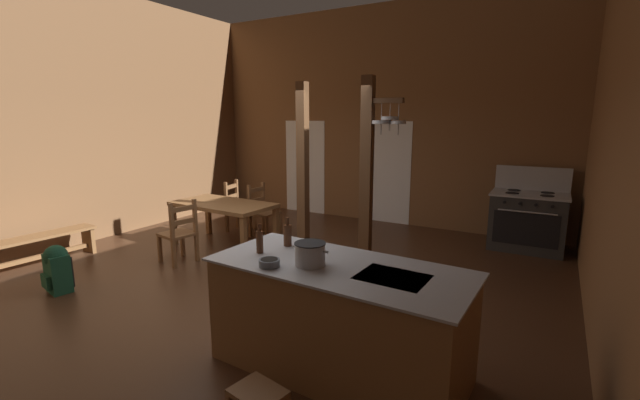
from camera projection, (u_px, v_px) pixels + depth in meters
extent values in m
cube|color=#422819|center=(248.00, 291.00, 5.31)|extent=(8.16, 8.95, 0.10)
cube|color=brown|center=(376.00, 117.00, 8.42)|extent=(8.16, 0.14, 4.27)
cube|color=brown|center=(61.00, 117.00, 6.70)|extent=(0.14, 8.95, 4.27)
cube|color=brown|center=(638.00, 116.00, 3.06)|extent=(0.14, 8.95, 4.27)
cube|color=white|center=(305.00, 167.00, 9.37)|extent=(1.00, 0.01, 2.05)
cube|color=white|center=(390.00, 173.00, 8.39)|extent=(0.84, 0.01, 2.05)
cube|color=brown|center=(338.00, 319.00, 3.50)|extent=(2.14, 1.00, 0.92)
cube|color=#A8AAB2|center=(339.00, 266.00, 3.41)|extent=(2.20, 1.06, 0.02)
cube|color=black|center=(393.00, 277.00, 3.16)|extent=(0.54, 0.42, 0.00)
cube|color=black|center=(360.00, 341.00, 3.93)|extent=(1.99, 0.13, 0.10)
cube|color=#2D2D2D|center=(527.00, 222.00, 6.78)|extent=(1.10, 0.76, 0.90)
cube|color=black|center=(525.00, 229.00, 6.45)|extent=(0.94, 0.01, 0.52)
cylinder|color=#A8AAB2|center=(527.00, 212.00, 6.38)|extent=(0.83, 0.03, 0.02)
cube|color=#A8AAB2|center=(530.00, 194.00, 6.69)|extent=(1.14, 0.80, 0.03)
cube|color=#A8AAB2|center=(532.00, 179.00, 6.95)|extent=(1.14, 0.04, 0.40)
cylinder|color=black|center=(547.00, 196.00, 6.43)|extent=(0.20, 0.20, 0.01)
cylinder|color=black|center=(512.00, 193.00, 6.67)|extent=(0.20, 0.20, 0.01)
cylinder|color=black|center=(548.00, 193.00, 6.69)|extent=(0.20, 0.20, 0.01)
cylinder|color=black|center=(514.00, 190.00, 6.93)|extent=(0.20, 0.20, 0.01)
cylinder|color=black|center=(552.00, 207.00, 6.20)|extent=(0.04, 0.03, 0.04)
cylinder|color=black|center=(536.00, 205.00, 6.31)|extent=(0.04, 0.03, 0.04)
cylinder|color=black|center=(520.00, 204.00, 6.42)|extent=(0.04, 0.03, 0.04)
cylinder|color=black|center=(504.00, 202.00, 6.52)|extent=(0.04, 0.03, 0.04)
cube|color=brown|center=(366.00, 183.00, 5.23)|extent=(0.15, 0.15, 2.62)
cube|color=brown|center=(383.00, 101.00, 4.96)|extent=(0.51, 0.12, 0.06)
cylinder|color=#A8AAB2|center=(382.00, 111.00, 4.99)|extent=(0.01, 0.01, 0.23)
cylinder|color=#A8AAB2|center=(381.00, 122.00, 5.01)|extent=(0.24, 0.24, 0.04)
cylinder|color=#A8AAB2|center=(381.00, 129.00, 5.03)|extent=(0.02, 0.02, 0.14)
cylinder|color=#A8AAB2|center=(390.00, 108.00, 4.94)|extent=(0.01, 0.01, 0.18)
cylinder|color=#A8AAB2|center=(390.00, 118.00, 4.96)|extent=(0.21, 0.21, 0.04)
cylinder|color=#A8AAB2|center=(390.00, 125.00, 4.98)|extent=(0.02, 0.02, 0.14)
cylinder|color=#A8AAB2|center=(399.00, 111.00, 4.90)|extent=(0.01, 0.01, 0.23)
cylinder|color=#A8AAB2|center=(398.00, 122.00, 4.92)|extent=(0.20, 0.20, 0.04)
cylinder|color=#A8AAB2|center=(398.00, 129.00, 4.94)|extent=(0.02, 0.02, 0.14)
cube|color=brown|center=(303.00, 174.00, 6.14)|extent=(0.14, 0.14, 2.62)
cube|color=brown|center=(258.00, 393.00, 2.84)|extent=(0.40, 0.34, 0.04)
cube|color=brown|center=(223.00, 204.00, 6.89)|extent=(1.74, 0.97, 0.06)
cube|color=brown|center=(208.00, 216.00, 7.70)|extent=(0.08, 0.08, 0.68)
cube|color=brown|center=(276.00, 227.00, 6.87)|extent=(0.08, 0.08, 0.68)
cube|color=brown|center=(174.00, 225.00, 7.05)|extent=(0.08, 0.08, 0.68)
cube|color=brown|center=(244.00, 239.00, 6.23)|extent=(0.08, 0.08, 0.68)
cube|color=brown|center=(177.00, 234.00, 6.16)|extent=(0.51, 0.51, 0.04)
cube|color=brown|center=(160.00, 249.00, 6.18)|extent=(0.06, 0.06, 0.41)
cube|color=brown|center=(183.00, 243.00, 6.47)|extent=(0.06, 0.06, 0.41)
cube|color=brown|center=(173.00, 236.00, 5.89)|extent=(0.06, 0.06, 0.95)
cube|color=brown|center=(196.00, 231.00, 6.18)|extent=(0.06, 0.06, 0.95)
cube|color=brown|center=(183.00, 209.00, 5.96)|extent=(0.10, 0.38, 0.07)
cube|color=brown|center=(184.00, 222.00, 6.00)|extent=(0.10, 0.38, 0.07)
cube|color=brown|center=(265.00, 213.00, 7.50)|extent=(0.46, 0.46, 0.04)
cube|color=brown|center=(280.00, 224.00, 7.60)|extent=(0.05, 0.05, 0.41)
cube|color=brown|center=(267.00, 229.00, 7.29)|extent=(0.05, 0.05, 0.41)
cube|color=brown|center=(264.00, 208.00, 7.75)|extent=(0.05, 0.05, 0.95)
cube|color=brown|center=(250.00, 211.00, 7.44)|extent=(0.05, 0.05, 0.95)
cube|color=brown|center=(256.00, 190.00, 7.52)|extent=(0.06, 0.38, 0.07)
cube|color=brown|center=(256.00, 200.00, 7.56)|extent=(0.06, 0.38, 0.07)
cube|color=brown|center=(241.00, 208.00, 7.89)|extent=(0.51, 0.51, 0.04)
cube|color=brown|center=(255.00, 219.00, 8.04)|extent=(0.06, 0.06, 0.41)
cube|color=brown|center=(245.00, 223.00, 7.69)|extent=(0.06, 0.06, 0.41)
cube|color=brown|center=(237.00, 204.00, 8.11)|extent=(0.06, 0.06, 0.95)
cube|color=brown|center=(226.00, 207.00, 7.76)|extent=(0.06, 0.06, 0.95)
cube|color=brown|center=(231.00, 187.00, 7.87)|extent=(0.10, 0.38, 0.07)
cube|color=brown|center=(231.00, 196.00, 7.91)|extent=(0.10, 0.38, 0.07)
cube|color=brown|center=(37.00, 237.00, 6.05)|extent=(0.47, 1.57, 0.04)
cube|color=brown|center=(89.00, 240.00, 6.67)|extent=(0.31, 0.08, 0.40)
cube|color=brown|center=(40.00, 257.00, 6.11)|extent=(0.16, 1.35, 0.06)
cube|color=#1E5138|center=(58.00, 273.00, 5.14)|extent=(0.36, 0.28, 0.48)
cube|color=#1E5138|center=(47.00, 282.00, 5.05)|extent=(0.23, 0.10, 0.17)
cylinder|color=black|center=(72.00, 272.00, 5.17)|extent=(0.05, 0.05, 0.38)
cylinder|color=black|center=(66.00, 268.00, 5.29)|extent=(0.05, 0.05, 0.38)
sphere|color=#1E5138|center=(56.00, 256.00, 5.09)|extent=(0.32, 0.32, 0.27)
cylinder|color=#A8AAB2|center=(310.00, 254.00, 3.40)|extent=(0.25, 0.25, 0.18)
cylinder|color=black|center=(310.00, 243.00, 3.38)|extent=(0.26, 0.26, 0.01)
cylinder|color=#A8AAB2|center=(296.00, 247.00, 3.45)|extent=(0.05, 0.02, 0.02)
cylinder|color=#A8AAB2|center=(325.00, 252.00, 3.32)|extent=(0.05, 0.02, 0.02)
cylinder|color=slate|center=(269.00, 263.00, 3.38)|extent=(0.17, 0.17, 0.06)
cylinder|color=black|center=(269.00, 259.00, 3.37)|extent=(0.14, 0.14, 0.00)
cylinder|color=#56331E|center=(260.00, 242.00, 3.71)|extent=(0.06, 0.06, 0.20)
cylinder|color=#56331E|center=(259.00, 228.00, 3.68)|extent=(0.03, 0.03, 0.07)
cylinder|color=#56331E|center=(288.00, 235.00, 3.91)|extent=(0.08, 0.08, 0.20)
cylinder|color=#56331E|center=(287.00, 221.00, 3.88)|extent=(0.03, 0.03, 0.07)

